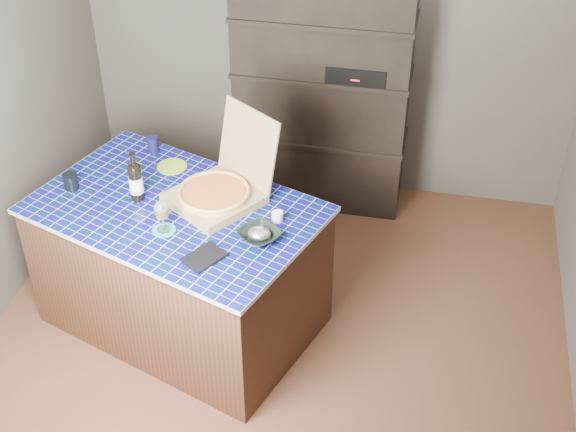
% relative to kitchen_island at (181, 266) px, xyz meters
% --- Properties ---
extents(room, '(3.50, 3.50, 3.50)m').
position_rel_kitchen_island_xyz_m(room, '(0.59, -0.04, 0.81)').
color(room, '#4F3121').
rests_on(room, ground).
extents(shelving_unit, '(1.20, 0.41, 1.80)m').
position_rel_kitchen_island_xyz_m(shelving_unit, '(0.60, 1.49, 0.47)').
color(shelving_unit, black).
rests_on(shelving_unit, floor).
extents(kitchen_island, '(1.84, 1.49, 0.87)m').
position_rel_kitchen_island_xyz_m(kitchen_island, '(0.00, 0.00, 0.00)').
color(kitchen_island, '#422A19').
rests_on(kitchen_island, floor).
extents(pizza_box, '(0.67, 0.70, 0.49)m').
position_rel_kitchen_island_xyz_m(pizza_box, '(0.22, 0.12, 0.50)').
color(pizza_box, '#9E7B51').
rests_on(pizza_box, kitchen_island).
extents(mead_bottle, '(0.08, 0.08, 0.31)m').
position_rel_kitchen_island_xyz_m(mead_bottle, '(-0.23, 0.05, 0.56)').
color(mead_bottle, black).
rests_on(mead_bottle, kitchen_island).
extents(teal_trivet, '(0.13, 0.13, 0.01)m').
position_rel_kitchen_island_xyz_m(teal_trivet, '(0.01, -0.21, 0.44)').
color(teal_trivet, teal).
rests_on(teal_trivet, kitchen_island).
extents(wine_glass, '(0.08, 0.08, 0.19)m').
position_rel_kitchen_island_xyz_m(wine_glass, '(0.01, -0.21, 0.57)').
color(wine_glass, white).
rests_on(wine_glass, teal_trivet).
extents(tumbler, '(0.09, 0.09, 0.09)m').
position_rel_kitchen_island_xyz_m(tumbler, '(-0.65, 0.07, 0.48)').
color(tumbler, black).
rests_on(tumbler, kitchen_island).
extents(dvd_case, '(0.24, 0.26, 0.02)m').
position_rel_kitchen_island_xyz_m(dvd_case, '(0.29, -0.39, 0.44)').
color(dvd_case, black).
rests_on(dvd_case, kitchen_island).
extents(bowl, '(0.30, 0.30, 0.05)m').
position_rel_kitchen_island_xyz_m(bowl, '(0.54, -0.18, 0.46)').
color(bowl, black).
rests_on(bowl, kitchen_island).
extents(foil_contents, '(0.13, 0.11, 0.06)m').
position_rel_kitchen_island_xyz_m(foil_contents, '(0.54, -0.18, 0.48)').
color(foil_contents, silver).
rests_on(foil_contents, bowl).
extents(white_jar, '(0.06, 0.06, 0.05)m').
position_rel_kitchen_island_xyz_m(white_jar, '(0.59, 0.00, 0.46)').
color(white_jar, white).
rests_on(white_jar, kitchen_island).
extents(navy_cup, '(0.07, 0.07, 0.11)m').
position_rel_kitchen_island_xyz_m(navy_cup, '(-0.31, 0.54, 0.49)').
color(navy_cup, '#0E0E34').
rests_on(navy_cup, kitchen_island).
extents(green_trivet, '(0.18, 0.18, 0.01)m').
position_rel_kitchen_island_xyz_m(green_trivet, '(-0.15, 0.40, 0.44)').
color(green_trivet, '#80B526').
rests_on(green_trivet, kitchen_island).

